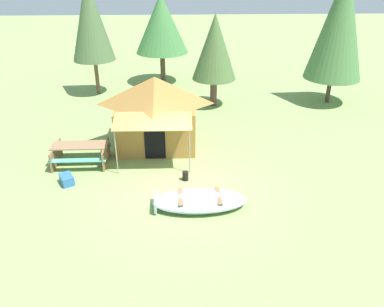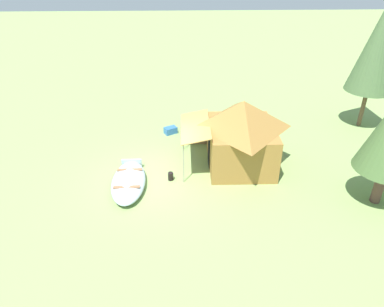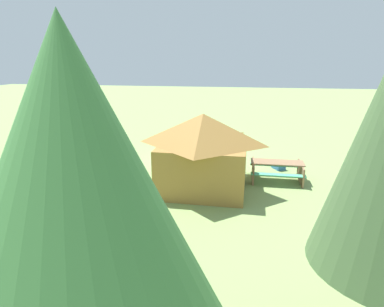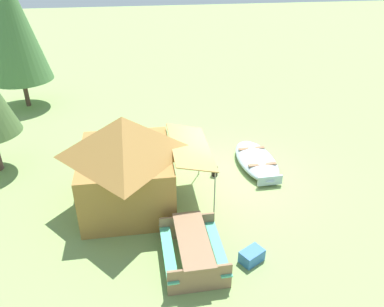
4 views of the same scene
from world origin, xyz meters
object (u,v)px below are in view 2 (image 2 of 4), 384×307
Objects in this scene: canvas_cabin_tent at (241,133)px; pine_tree_side at (378,47)px; beached_rowboat at (129,181)px; picnic_table at (200,126)px; cooler_box at (171,130)px; fuel_can at (171,176)px.

pine_tree_side is at bearing 117.98° from canvas_cabin_tent.
beached_rowboat is 5.05m from picnic_table.
picnic_table reaches higher than cooler_box.
canvas_cabin_tent is 1.89× the size of picnic_table.
beached_rowboat is at bearing -19.03° from cooler_box.
picnic_table is 8.72m from pine_tree_side.
cooler_box is (-4.32, 1.49, -0.06)m from beached_rowboat.
cooler_box is at bearing 160.97° from beached_rowboat.
beached_rowboat reaches higher than cooler_box.
pine_tree_side is at bearing 115.89° from fuel_can.
cooler_box is 10.12m from pine_tree_side.
cooler_box is (-2.89, -2.87, -1.28)m from canvas_cabin_tent.
pine_tree_side is (-3.47, 6.53, 2.43)m from canvas_cabin_tent.
canvas_cabin_tent is at bearing -62.02° from pine_tree_side.
picnic_table is at bearing -151.47° from canvas_cabin_tent.
canvas_cabin_tent is 4.27m from cooler_box.
beached_rowboat is 1.60m from fuel_can.
canvas_cabin_tent is 11.74× the size of fuel_can.
beached_rowboat is 1.44× the size of picnic_table.
picnic_table reaches higher than beached_rowboat.
cooler_box is 0.10× the size of pine_tree_side.
canvas_cabin_tent is at bearing 108.20° from beached_rowboat.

